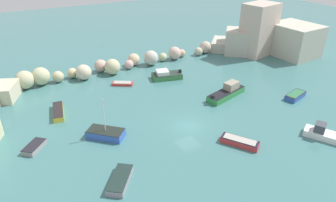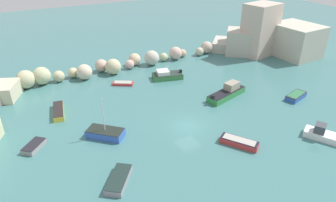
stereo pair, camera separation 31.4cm
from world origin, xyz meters
TOP-DOWN VIEW (x-y plane):
  - cove_water at (0.00, 0.00)m, footprint 160.00×160.00m
  - cliff_headland_right at (28.38, 15.24)m, footprint 18.62×16.91m
  - rock_breakwater at (-0.97, 20.34)m, footprint 36.74×4.34m
  - moored_boat_0 at (4.27, 13.60)m, footprint 5.02×3.29m
  - moored_boat_1 at (-9.24, 2.56)m, footprint 4.28×4.18m
  - moored_boat_2 at (-10.41, -5.03)m, footprint 3.52×3.96m
  - moored_boat_3 at (2.90, -5.67)m, footprint 3.27×4.07m
  - moored_boat_4 at (-16.56, 3.97)m, footprint 2.74×2.84m
  - moored_boat_5 at (8.85, 4.06)m, footprint 6.73×3.49m
  - moored_boat_6 at (11.91, -9.11)m, footprint 3.54×4.52m
  - moored_boat_7 at (-12.91, 10.30)m, footprint 1.92×4.60m
  - moored_boat_8 at (16.87, -0.85)m, footprint 3.82×2.42m
  - moored_boat_9 at (-2.67, 14.66)m, footprint 3.23×2.61m

SIDE VIEW (x-z plane):
  - cove_water at x=0.00m, z-range 0.00..0.00m
  - moored_boat_9 at x=-2.67m, z-range -0.01..0.42m
  - moored_boat_4 at x=-16.56m, z-range 0.00..0.58m
  - moored_boat_2 at x=-10.41m, z-range 0.00..0.64m
  - moored_boat_7 at x=-12.91m, z-range 0.00..0.68m
  - moored_boat_8 at x=16.87m, z-range 0.01..0.71m
  - moored_boat_3 at x=2.90m, z-range 0.01..0.72m
  - moored_boat_1 at x=-9.24m, z-range -1.97..2.89m
  - moored_boat_6 at x=11.91m, z-range -0.30..1.36m
  - moored_boat_0 at x=4.27m, z-range -0.15..1.26m
  - moored_boat_5 at x=8.85m, z-range -0.30..1.59m
  - rock_breakwater at x=-0.97m, z-range -0.20..2.52m
  - cliff_headland_right at x=28.38m, z-range -1.95..7.50m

